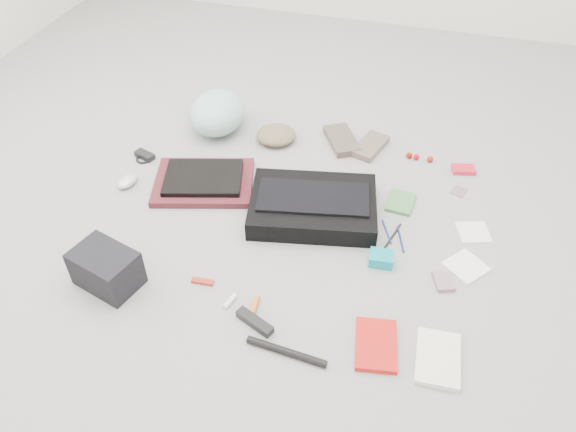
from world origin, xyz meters
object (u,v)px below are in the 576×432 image
(book_red, at_px, (376,345))
(bike_helmet, at_px, (217,112))
(laptop, at_px, (203,178))
(messenger_bag, at_px, (313,206))
(accordion_wallet, at_px, (381,259))
(camera_bag, at_px, (106,269))

(book_red, bearing_deg, bike_helmet, 123.05)
(laptop, height_order, bike_helmet, bike_helmet)
(bike_helmet, relative_size, book_red, 1.61)
(messenger_bag, relative_size, accordion_wallet, 5.68)
(camera_bag, bearing_deg, accordion_wallet, 37.81)
(bike_helmet, distance_m, book_red, 1.39)
(camera_bag, bearing_deg, messenger_bag, 58.58)
(laptop, bearing_deg, camera_bag, -116.14)
(laptop, height_order, camera_bag, camera_bag)
(book_red, bearing_deg, camera_bag, 170.13)
(laptop, xyz_separation_m, book_red, (0.84, -0.61, -0.03))
(laptop, height_order, book_red, laptop)
(messenger_bag, bearing_deg, accordion_wallet, -42.95)
(bike_helmet, bearing_deg, camera_bag, -93.62)
(messenger_bag, relative_size, book_red, 2.53)
(laptop, xyz_separation_m, accordion_wallet, (0.80, -0.24, -0.02))
(messenger_bag, bearing_deg, book_red, -69.11)
(accordion_wallet, bearing_deg, book_red, -87.75)
(laptop, height_order, accordion_wallet, laptop)
(book_red, bearing_deg, messenger_bag, 112.74)
(bike_helmet, relative_size, accordion_wallet, 3.62)
(laptop, xyz_separation_m, bike_helmet, (-0.09, 0.41, 0.06))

